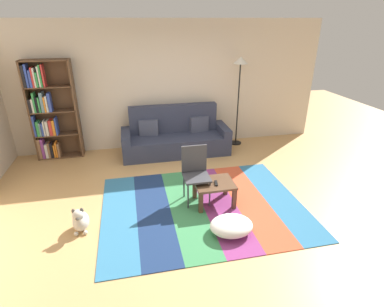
{
  "coord_description": "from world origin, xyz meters",
  "views": [
    {
      "loc": [
        -0.93,
        -3.99,
        2.68
      ],
      "look_at": [
        0.02,
        0.44,
        0.65
      ],
      "focal_mm": 28.16,
      "sensor_mm": 36.0,
      "label": 1
    }
  ],
  "objects": [
    {
      "name": "pouf",
      "position": [
        0.29,
        -0.85,
        0.12
      ],
      "size": [
        0.59,
        0.49,
        0.21
      ],
      "primitive_type": "ellipsoid",
      "color": "white",
      "rests_on": "rug"
    },
    {
      "name": "folding_chair",
      "position": [
        0.0,
        0.09,
        0.53
      ],
      "size": [
        0.4,
        0.4,
        0.9
      ],
      "rotation": [
        0.0,
        0.0,
        -0.99
      ],
      "color": "#38383D",
      "rests_on": "ground_plane"
    },
    {
      "name": "coffee_table",
      "position": [
        0.26,
        -0.1,
        0.3
      ],
      "size": [
        0.6,
        0.5,
        0.37
      ],
      "color": "#513826",
      "rests_on": "rug"
    },
    {
      "name": "ground_plane",
      "position": [
        0.0,
        0.0,
        0.0
      ],
      "size": [
        14.0,
        14.0,
        0.0
      ],
      "primitive_type": "plane",
      "color": "tan"
    },
    {
      "name": "rug",
      "position": [
        0.07,
        -0.16,
        0.0
      ],
      "size": [
        3.08,
        2.4,
        0.01
      ],
      "color": "teal",
      "rests_on": "ground_plane"
    },
    {
      "name": "couch",
      "position": [
        -0.01,
        2.02,
        0.34
      ],
      "size": [
        2.26,
        0.8,
        1.0
      ],
      "color": "#2D3347",
      "rests_on": "ground_plane"
    },
    {
      "name": "back_wall",
      "position": [
        0.0,
        2.55,
        1.35
      ],
      "size": [
        6.8,
        0.1,
        2.7
      ],
      "primitive_type": "cube",
      "color": "beige",
      "rests_on": "ground_plane"
    },
    {
      "name": "bookshelf",
      "position": [
        -2.52,
        2.3,
        0.97
      ],
      "size": [
        0.9,
        0.28,
        1.99
      ],
      "color": "brown",
      "rests_on": "ground_plane"
    },
    {
      "name": "dog",
      "position": [
        -1.72,
        -0.36,
        0.16
      ],
      "size": [
        0.22,
        0.35,
        0.4
      ],
      "color": "beige",
      "rests_on": "ground_plane"
    },
    {
      "name": "tv_remote",
      "position": [
        0.27,
        -0.15,
        0.39
      ],
      "size": [
        0.07,
        0.16,
        0.02
      ],
      "primitive_type": "cube",
      "rotation": [
        0.0,
        0.0,
        -0.19
      ],
      "color": "black",
      "rests_on": "coffee_table"
    },
    {
      "name": "standing_lamp",
      "position": [
        1.45,
        2.22,
        1.63
      ],
      "size": [
        0.32,
        0.32,
        1.96
      ],
      "color": "black",
      "rests_on": "ground_plane"
    }
  ]
}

